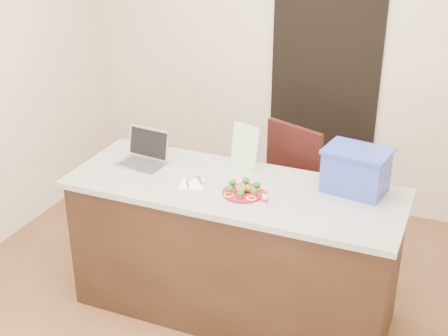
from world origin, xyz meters
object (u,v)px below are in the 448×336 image
at_px(island, 233,250).
at_px(blue_box, 356,170).
at_px(laptop, 145,154).
at_px(napkin, 192,184).
at_px(chair, 287,191).
at_px(yogurt_bottle, 265,198).
at_px(plate, 243,193).

relative_size(island, blue_box, 5.06).
xyz_separation_m(island, laptop, (-0.66, 0.09, 0.52)).
bearing_deg(blue_box, napkin, -153.23).
xyz_separation_m(island, chair, (0.14, 0.67, 0.13)).
bearing_deg(napkin, yogurt_bottle, -6.37).
xyz_separation_m(yogurt_bottle, laptop, (-0.91, 0.23, 0.03)).
relative_size(island, chair, 1.97).
distance_m(napkin, chair, 0.91).
bearing_deg(blue_box, plate, -144.72).
bearing_deg(island, laptop, 172.52).
bearing_deg(plate, island, 138.13).
bearing_deg(yogurt_bottle, laptop, 165.96).
relative_size(napkin, yogurt_bottle, 1.80).
distance_m(napkin, yogurt_bottle, 0.50).
bearing_deg(yogurt_bottle, chair, 97.60).
relative_size(yogurt_bottle, blue_box, 0.19).
height_order(yogurt_bottle, chair, chair).
xyz_separation_m(plate, napkin, (-0.33, -0.00, -0.01)).
relative_size(laptop, blue_box, 0.81).
bearing_deg(laptop, island, -1.55).
height_order(napkin, chair, chair).
bearing_deg(chair, plate, -72.44).
xyz_separation_m(laptop, blue_box, (1.35, 0.13, 0.08)).
distance_m(yogurt_bottle, blue_box, 0.57).
xyz_separation_m(plate, blue_box, (0.60, 0.30, 0.13)).
distance_m(island, laptop, 0.84).
height_order(blue_box, chair, blue_box).
height_order(yogurt_bottle, laptop, laptop).
bearing_deg(island, blue_box, 17.53).
distance_m(yogurt_bottle, chair, 0.90).
xyz_separation_m(napkin, yogurt_bottle, (0.49, -0.05, 0.03)).
xyz_separation_m(island, napkin, (-0.24, -0.09, 0.46)).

